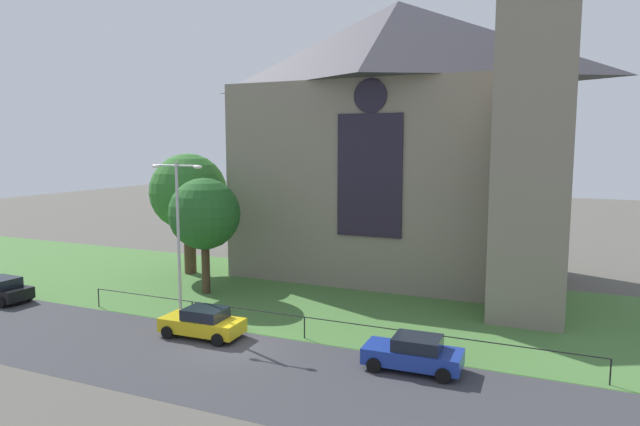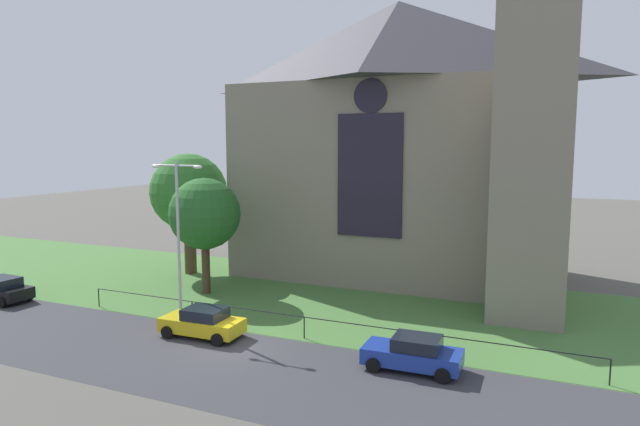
{
  "view_description": "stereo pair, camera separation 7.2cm",
  "coord_description": "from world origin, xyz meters",
  "px_view_note": "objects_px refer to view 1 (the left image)",
  "views": [
    {
      "loc": [
        14.26,
        -22.01,
        9.69
      ],
      "look_at": [
        1.04,
        8.0,
        5.68
      ],
      "focal_mm": 31.31,
      "sensor_mm": 36.0,
      "label": 1
    },
    {
      "loc": [
        14.33,
        -21.98,
        9.69
      ],
      "look_at": [
        1.04,
        8.0,
        5.68
      ],
      "focal_mm": 31.31,
      "sensor_mm": 36.0,
      "label": 2
    }
  ],
  "objects_px": {
    "church_building": "(404,137)",
    "parked_car_yellow": "(203,322)",
    "tree_left_far": "(188,193)",
    "parked_car_blue": "(414,353)",
    "streetlamp_near": "(178,222)",
    "parked_car_black": "(0,290)",
    "tree_left_near": "(204,214)"
  },
  "relations": [
    {
      "from": "streetlamp_near",
      "to": "parked_car_blue",
      "type": "height_order",
      "value": "streetlamp_near"
    },
    {
      "from": "tree_left_near",
      "to": "parked_car_yellow",
      "type": "xyz_separation_m",
      "value": [
        4.82,
        -7.09,
        -4.49
      ]
    },
    {
      "from": "church_building",
      "to": "parked_car_blue",
      "type": "height_order",
      "value": "church_building"
    },
    {
      "from": "tree_left_near",
      "to": "church_building",
      "type": "bearing_deg",
      "value": 44.21
    },
    {
      "from": "tree_left_far",
      "to": "tree_left_near",
      "type": "height_order",
      "value": "tree_left_far"
    },
    {
      "from": "parked_car_black",
      "to": "parked_car_yellow",
      "type": "bearing_deg",
      "value": -178.87
    },
    {
      "from": "parked_car_black",
      "to": "parked_car_yellow",
      "type": "xyz_separation_m",
      "value": [
        15.42,
        -0.28,
        0.0
      ]
    },
    {
      "from": "tree_left_near",
      "to": "parked_car_blue",
      "type": "bearing_deg",
      "value": -23.84
    },
    {
      "from": "church_building",
      "to": "parked_car_yellow",
      "type": "relative_size",
      "value": 6.1
    },
    {
      "from": "church_building",
      "to": "tree_left_near",
      "type": "distance_m",
      "value": 15.36
    },
    {
      "from": "church_building",
      "to": "tree_left_far",
      "type": "bearing_deg",
      "value": -158.75
    },
    {
      "from": "tree_left_far",
      "to": "parked_car_yellow",
      "type": "xyz_separation_m",
      "value": [
        9.3,
        -11.41,
        -5.39
      ]
    },
    {
      "from": "streetlamp_near",
      "to": "parked_car_yellow",
      "type": "bearing_deg",
      "value": -32.61
    },
    {
      "from": "parked_car_blue",
      "to": "streetlamp_near",
      "type": "bearing_deg",
      "value": -8.4
    },
    {
      "from": "parked_car_yellow",
      "to": "church_building",
      "type": "bearing_deg",
      "value": -110.02
    },
    {
      "from": "tree_left_far",
      "to": "tree_left_near",
      "type": "bearing_deg",
      "value": -43.94
    },
    {
      "from": "tree_left_near",
      "to": "streetlamp_near",
      "type": "xyz_separation_m",
      "value": [
        2.06,
        -5.32,
        0.31
      ]
    },
    {
      "from": "church_building",
      "to": "parked_car_black",
      "type": "relative_size",
      "value": 6.1
    },
    {
      "from": "tree_left_near",
      "to": "parked_car_blue",
      "type": "relative_size",
      "value": 1.78
    },
    {
      "from": "parked_car_black",
      "to": "parked_car_blue",
      "type": "relative_size",
      "value": 1.0
    },
    {
      "from": "tree_left_far",
      "to": "streetlamp_near",
      "type": "bearing_deg",
      "value": -55.84
    },
    {
      "from": "tree_left_near",
      "to": "parked_car_yellow",
      "type": "distance_m",
      "value": 9.67
    },
    {
      "from": "church_building",
      "to": "parked_car_black",
      "type": "height_order",
      "value": "church_building"
    },
    {
      "from": "church_building",
      "to": "tree_left_far",
      "type": "height_order",
      "value": "church_building"
    },
    {
      "from": "church_building",
      "to": "parked_car_blue",
      "type": "distance_m",
      "value": 20.21
    },
    {
      "from": "tree_left_near",
      "to": "streetlamp_near",
      "type": "relative_size",
      "value": 0.86
    },
    {
      "from": "church_building",
      "to": "tree_left_near",
      "type": "bearing_deg",
      "value": -135.79
    },
    {
      "from": "tree_left_near",
      "to": "parked_car_black",
      "type": "bearing_deg",
      "value": -147.3
    },
    {
      "from": "parked_car_black",
      "to": "tree_left_near",
      "type": "bearing_deg",
      "value": -145.13
    },
    {
      "from": "church_building",
      "to": "parked_car_yellow",
      "type": "xyz_separation_m",
      "value": [
        -5.58,
        -17.2,
        -9.53
      ]
    },
    {
      "from": "tree_left_far",
      "to": "parked_car_yellow",
      "type": "relative_size",
      "value": 2.13
    },
    {
      "from": "parked_car_yellow",
      "to": "streetlamp_near",
      "type": "bearing_deg",
      "value": -34.65
    }
  ]
}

